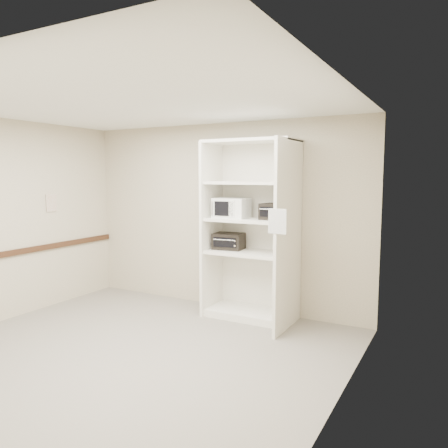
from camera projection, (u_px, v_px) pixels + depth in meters
The scene contains 11 objects.
floor at pixel (134, 352), 4.84m from camera, with size 4.50×4.00×0.01m, color slate.
ceiling at pixel (128, 103), 4.54m from camera, with size 4.50×4.00×0.01m, color white.
wall_back at pixel (221, 216), 6.43m from camera, with size 4.50×0.02×2.70m, color beige.
wall_right at pixel (342, 248), 3.62m from camera, with size 0.02×4.00×2.70m, color beige.
shelving_unit at pixel (254, 236), 5.88m from camera, with size 1.24×0.92×2.42m.
microwave at pixel (232, 208), 5.98m from camera, with size 0.45×0.34×0.27m, color white.
toaster_oven_upper at pixel (276, 212), 5.69m from camera, with size 0.37×0.28×0.21m, color black.
toaster_oven_lower at pixel (229, 241), 6.11m from camera, with size 0.40×0.31×0.22m, color black.
paper_sign at pixel (277, 221), 5.02m from camera, with size 0.23×0.01×0.29m, color white.
chair_rail at pixel (2, 255), 5.80m from camera, with size 0.04×3.98×0.08m, color #371F11.
wall_poster at pixel (51, 203), 6.46m from camera, with size 0.01×0.18×0.26m, color silver.
Camera 1 is at (3.10, -3.60, 1.94)m, focal length 35.00 mm.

